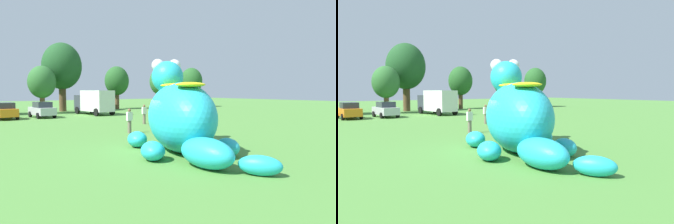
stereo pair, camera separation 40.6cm
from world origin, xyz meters
The scene contains 13 objects.
ground_plane centered at (0.00, 0.00, 0.00)m, with size 160.00×160.00×0.00m, color #4C8438.
giant_inflatable_creature centered at (0.43, -0.97, 1.73)m, with size 6.04×9.45×4.72m.
car_orange centered at (-3.37, 22.76, 0.86)m, with size 2.09×4.18×1.72m.
car_silver centered at (0.22, 22.52, 0.86)m, with size 2.17×4.21×1.72m.
box_truck centered at (6.52, 23.13, 1.60)m, with size 2.88×6.57×2.95m.
tree_centre centered at (1.85, 28.43, 3.97)m, with size 3.42×3.42×6.07m.
tree_centre_right centered at (5.30, 31.12, 6.26)m, with size 5.40×5.40×9.58m.
tree_mid_right centered at (14.10, 31.64, 4.41)m, with size 3.80×3.80×6.74m.
tree_right centered at (21.33, 29.78, 4.40)m, with size 3.79×3.79×6.73m.
tree_far_right centered at (27.62, 29.20, 4.55)m, with size 3.92×3.92×6.95m.
spectator_mid_field centered at (1.60, 6.03, 0.85)m, with size 0.38×0.26×1.71m.
spectator_by_cars centered at (5.63, 10.45, 0.85)m, with size 0.38×0.26×1.71m.
spectator_wandering centered at (8.36, 12.52, 0.85)m, with size 0.38×0.26×1.71m.
Camera 1 is at (-9.07, -12.54, 2.96)m, focal length 33.15 mm.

